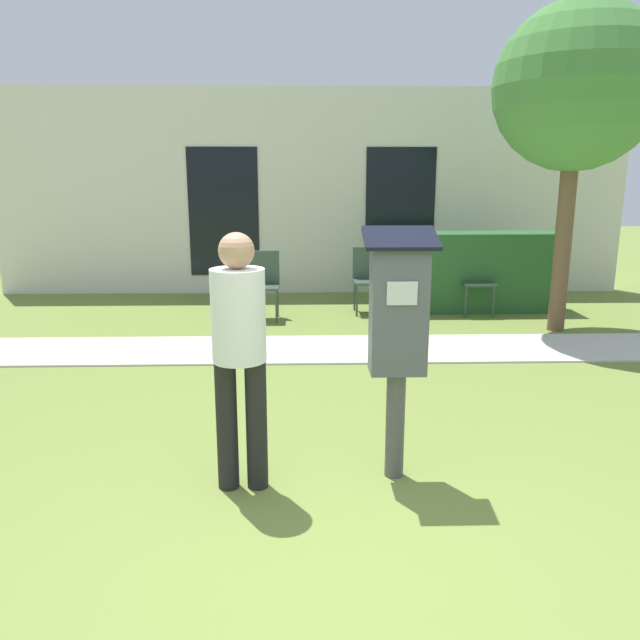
{
  "coord_description": "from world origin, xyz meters",
  "views": [
    {
      "loc": [
        -0.16,
        -2.73,
        1.91
      ],
      "look_at": [
        -0.06,
        0.89,
        1.05
      ],
      "focal_mm": 35.0,
      "sensor_mm": 36.0,
      "label": 1
    }
  ],
  "objects_px": {
    "outdoor_chair_left": "(263,279)",
    "parking_meter": "(398,322)",
    "person_standing": "(239,343)",
    "outdoor_chair_right": "(475,275)",
    "outdoor_chair_middle": "(369,274)"
  },
  "relations": [
    {
      "from": "outdoor_chair_middle",
      "to": "outdoor_chair_right",
      "type": "xyz_separation_m",
      "value": [
        1.46,
        -0.13,
        0.0
      ]
    },
    {
      "from": "outdoor_chair_right",
      "to": "outdoor_chair_left",
      "type": "bearing_deg",
      "value": -176.15
    },
    {
      "from": "outdoor_chair_right",
      "to": "outdoor_chair_middle",
      "type": "bearing_deg",
      "value": 174.14
    },
    {
      "from": "person_standing",
      "to": "outdoor_chair_left",
      "type": "height_order",
      "value": "person_standing"
    },
    {
      "from": "person_standing",
      "to": "outdoor_chair_left",
      "type": "relative_size",
      "value": 1.76
    },
    {
      "from": "outdoor_chair_right",
      "to": "parking_meter",
      "type": "bearing_deg",
      "value": -111.64
    },
    {
      "from": "outdoor_chair_left",
      "to": "parking_meter",
      "type": "bearing_deg",
      "value": -100.25
    },
    {
      "from": "parking_meter",
      "to": "person_standing",
      "type": "distance_m",
      "value": 0.97
    },
    {
      "from": "parking_meter",
      "to": "outdoor_chair_left",
      "type": "bearing_deg",
      "value": 103.87
    },
    {
      "from": "person_standing",
      "to": "outdoor_chair_middle",
      "type": "bearing_deg",
      "value": 88.6
    },
    {
      "from": "outdoor_chair_right",
      "to": "person_standing",
      "type": "bearing_deg",
      "value": -120.4
    },
    {
      "from": "person_standing",
      "to": "outdoor_chair_right",
      "type": "distance_m",
      "value": 5.62
    },
    {
      "from": "parking_meter",
      "to": "outdoor_chair_middle",
      "type": "relative_size",
      "value": 1.77
    },
    {
      "from": "outdoor_chair_left",
      "to": "outdoor_chair_right",
      "type": "bearing_deg",
      "value": -19.38
    },
    {
      "from": "outdoor_chair_left",
      "to": "outdoor_chair_middle",
      "type": "xyz_separation_m",
      "value": [
        1.46,
        0.37,
        0.0
      ]
    }
  ]
}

